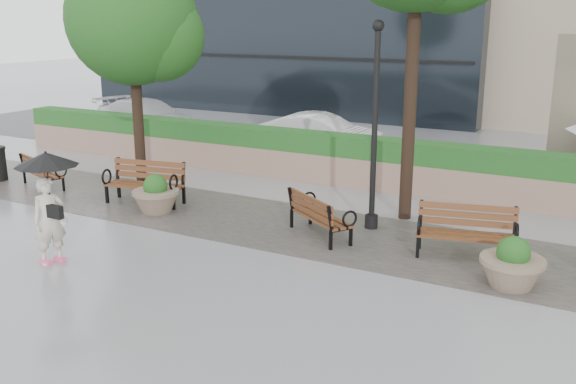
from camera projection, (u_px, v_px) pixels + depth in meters
The scene contains 15 objects.
ground at pixel (200, 270), 11.54m from camera, with size 100.00×100.00×0.00m, color gray.
cobble_strip at pixel (281, 225), 14.08m from camera, with size 28.00×3.20×0.01m, color #383330.
hedge_wall at pixel (354, 161), 17.29m from camera, with size 24.00×0.80×1.35m.
asphalt_street at pixel (402, 158), 20.85m from camera, with size 40.00×7.00×0.00m, color black.
bench_0 at pixel (43, 178), 17.13m from camera, with size 1.68×1.10×0.85m.
bench_1 at pixel (145, 192), 15.63m from camera, with size 2.01×1.11×1.02m.
bench_2 at pixel (320, 224), 13.25m from camera, with size 1.76×1.46×0.90m.
bench_3 at pixel (466, 243), 12.09m from camera, with size 1.94×1.14×0.98m.
planter_left at pixel (156, 197), 14.92m from camera, with size 1.08×1.08×0.91m.
planter_right at pixel (512, 268), 10.73m from camera, with size 1.07×1.07×0.90m.
lamppost at pixel (374, 140), 13.36m from camera, with size 0.28×0.28×4.37m.
tree_0 at pixel (139, 24), 16.44m from camera, with size 3.46×3.36×6.04m.
car_left at pixel (148, 118), 24.58m from camera, with size 1.95×4.79×1.39m, color silver.
car_right at pixel (321, 134), 21.17m from camera, with size 1.43×4.10×1.35m, color silver.
pedestrian at pixel (48, 197), 11.59m from camera, with size 1.13×1.13×2.08m.
Camera 1 is at (6.57, -8.68, 4.39)m, focal length 40.00 mm.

